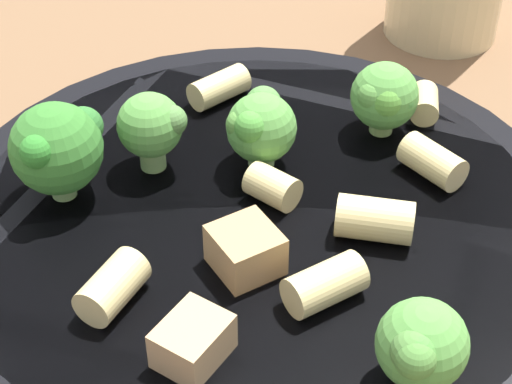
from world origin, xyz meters
name	(u,v)px	position (x,y,z in m)	size (l,w,h in m)	color
ground_plane	(256,275)	(0.00, 0.00, 0.00)	(2.00, 2.00, 0.00)	brown
pasta_bowl	(256,239)	(0.00, 0.00, 0.02)	(0.26, 0.26, 0.04)	black
broccoli_floret_0	(381,96)	(0.00, 0.08, 0.06)	(0.03, 0.03, 0.03)	#93B766
broccoli_floret_1	(260,126)	(-0.02, 0.02, 0.06)	(0.03, 0.03, 0.03)	#9EC175
broccoli_floret_2	(420,347)	(0.10, -0.03, 0.06)	(0.03, 0.03, 0.03)	#84AD60
broccoli_floret_3	(58,148)	(-0.06, -0.05, 0.06)	(0.04, 0.04, 0.04)	#84AD60
broccoli_floret_4	(151,126)	(-0.05, -0.01, 0.06)	(0.03, 0.03, 0.04)	#84AD60
rigatoni_0	(375,219)	(0.04, 0.02, 0.05)	(0.02, 0.02, 0.03)	#E0C67F
rigatoni_1	(112,287)	(0.00, -0.07, 0.04)	(0.02, 0.02, 0.03)	#E0C67F
rigatoni_2	(424,103)	(0.01, 0.10, 0.04)	(0.01, 0.01, 0.02)	#E0C67F
rigatoni_3	(325,284)	(0.05, -0.02, 0.04)	(0.02, 0.02, 0.03)	#E0C67F
rigatoni_4	(219,87)	(-0.07, 0.05, 0.04)	(0.01, 0.01, 0.03)	#E0C67F
rigatoni_5	(269,185)	(0.00, 0.01, 0.04)	(0.01, 0.01, 0.02)	#E0C67F
rigatoni_6	(432,161)	(0.04, 0.07, 0.04)	(0.01, 0.01, 0.03)	#E0C67F
chicken_chunk_0	(193,341)	(0.04, -0.07, 0.04)	(0.02, 0.02, 0.02)	tan
chicken_chunk_1	(245,250)	(0.02, -0.03, 0.05)	(0.02, 0.02, 0.02)	tan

